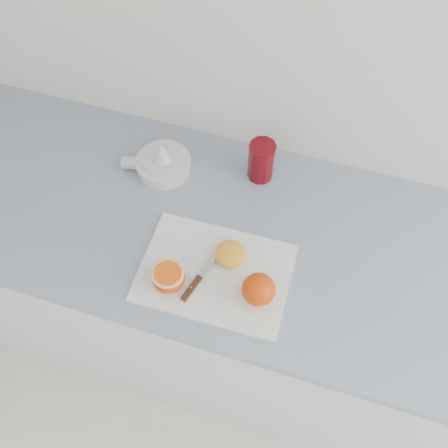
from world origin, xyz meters
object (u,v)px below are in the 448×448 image
at_px(citrus_juicer, 163,162).
at_px(red_tumbler, 261,162).
at_px(counter, 218,295).
at_px(half_orange, 169,277).
at_px(cutting_board, 215,273).

distance_m(citrus_juicer, red_tumbler, 0.27).
bearing_deg(counter, half_orange, -105.47).
relative_size(cutting_board, citrus_juicer, 1.87).
bearing_deg(citrus_juicer, half_orange, -66.28).
xyz_separation_m(citrus_juicer, red_tumbler, (0.26, 0.06, 0.03)).
relative_size(counter, red_tumbler, 19.88).
distance_m(half_orange, citrus_juicer, 0.36).
xyz_separation_m(half_orange, red_tumbler, (0.12, 0.39, 0.02)).
height_order(citrus_juicer, red_tumbler, red_tumbler).
height_order(counter, half_orange, half_orange).
bearing_deg(cutting_board, half_orange, -148.58).
bearing_deg(counter, red_tumbler, 71.39).
bearing_deg(counter, citrus_juicer, 146.73).
bearing_deg(half_orange, counter, 74.53).
height_order(cutting_board, half_orange, half_orange).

